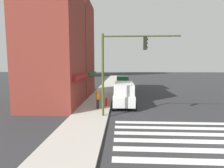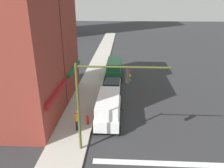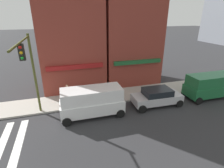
{
  "view_description": "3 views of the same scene",
  "coord_description": "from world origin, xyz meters",
  "px_view_note": "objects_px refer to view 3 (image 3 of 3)",
  "views": [
    {
      "loc": [
        -9.2,
        5.04,
        4.06
      ],
      "look_at": [
        10.29,
        6.0,
        2.0
      ],
      "focal_mm": 28.0,
      "sensor_mm": 36.0,
      "label": 1
    },
    {
      "loc": [
        -8.57,
        3.51,
        10.12
      ],
      "look_at": [
        14.11,
        4.7,
        1.2
      ],
      "focal_mm": 35.0,
      "sensor_mm": 36.0,
      "label": 2
    },
    {
      "loc": [
        6.21,
        -7.65,
        7.73
      ],
      "look_at": [
        10.29,
        6.0,
        2.0
      ],
      "focal_mm": 28.0,
      "sensor_mm": 36.0,
      "label": 3
    }
  ],
  "objects_px": {
    "pedestrian_orange_vest": "(68,94)",
    "fire_hydrant": "(79,100)",
    "traffic_signal": "(30,65)",
    "van_white": "(92,101)",
    "sedan_silver": "(157,97)",
    "van_green": "(211,85)"
  },
  "relations": [
    {
      "from": "traffic_signal",
      "to": "fire_hydrant",
      "type": "distance_m",
      "value": 5.21
    },
    {
      "from": "van_green",
      "to": "fire_hydrant",
      "type": "height_order",
      "value": "van_green"
    },
    {
      "from": "van_white",
      "to": "pedestrian_orange_vest",
      "type": "distance_m",
      "value": 3.0
    },
    {
      "from": "van_white",
      "to": "van_green",
      "type": "height_order",
      "value": "same"
    },
    {
      "from": "van_white",
      "to": "sedan_silver",
      "type": "xyz_separation_m",
      "value": [
        5.87,
        0.0,
        -0.44
      ]
    },
    {
      "from": "sedan_silver",
      "to": "van_white",
      "type": "bearing_deg",
      "value": -178.39
    },
    {
      "from": "van_white",
      "to": "fire_hydrant",
      "type": "xyz_separation_m",
      "value": [
        -0.89,
        1.7,
        -0.67
      ]
    },
    {
      "from": "traffic_signal",
      "to": "van_white",
      "type": "relative_size",
      "value": 1.28
    },
    {
      "from": "traffic_signal",
      "to": "sedan_silver",
      "type": "xyz_separation_m",
      "value": [
        9.98,
        -0.32,
        -3.63
      ]
    },
    {
      "from": "sedan_silver",
      "to": "fire_hydrant",
      "type": "relative_size",
      "value": 5.28
    },
    {
      "from": "traffic_signal",
      "to": "pedestrian_orange_vest",
      "type": "relative_size",
      "value": 3.64
    },
    {
      "from": "sedan_silver",
      "to": "traffic_signal",
      "type": "bearing_deg",
      "value": 179.79
    },
    {
      "from": "van_green",
      "to": "fire_hydrant",
      "type": "xyz_separation_m",
      "value": [
        -12.66,
        1.7,
        -0.67
      ]
    },
    {
      "from": "van_white",
      "to": "pedestrian_orange_vest",
      "type": "relative_size",
      "value": 2.83
    },
    {
      "from": "traffic_signal",
      "to": "van_white",
      "type": "distance_m",
      "value": 5.21
    },
    {
      "from": "sedan_silver",
      "to": "fire_hydrant",
      "type": "bearing_deg",
      "value": 167.49
    },
    {
      "from": "pedestrian_orange_vest",
      "to": "fire_hydrant",
      "type": "distance_m",
      "value": 1.22
    },
    {
      "from": "traffic_signal",
      "to": "van_white",
      "type": "xyz_separation_m",
      "value": [
        4.11,
        -0.32,
        -3.18
      ]
    },
    {
      "from": "traffic_signal",
      "to": "fire_hydrant",
      "type": "height_order",
      "value": "traffic_signal"
    },
    {
      "from": "pedestrian_orange_vest",
      "to": "traffic_signal",
      "type": "bearing_deg",
      "value": 87.56
    },
    {
      "from": "sedan_silver",
      "to": "van_green",
      "type": "height_order",
      "value": "van_green"
    },
    {
      "from": "van_white",
      "to": "sedan_silver",
      "type": "height_order",
      "value": "van_white"
    }
  ]
}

